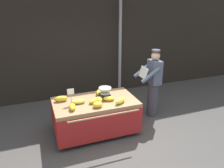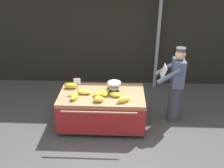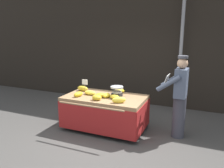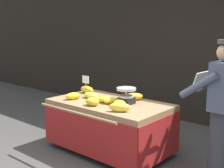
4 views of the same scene
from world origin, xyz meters
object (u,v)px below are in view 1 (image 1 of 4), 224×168
banana_bunch_2 (98,105)px  banana_bunch_5 (99,99)px  banana_bunch_4 (109,99)px  banana_bunch_6 (78,101)px  banana_bunch_3 (61,99)px  banana_bunch_7 (94,101)px  weighing_scale (105,93)px  banana_bunch_0 (120,101)px  price_sign (71,93)px  banana_bunch_1 (72,107)px  banana_cart (95,109)px  banana_bunch_8 (100,92)px  vendor_person (153,83)px  street_pole (120,41)px

banana_bunch_2 → banana_bunch_5: (0.11, 0.25, -0.01)m
banana_bunch_2 → banana_bunch_4: bearing=34.8°
banana_bunch_6 → banana_bunch_4: bearing=-7.5°
banana_bunch_3 → banana_bunch_7: bearing=-26.1°
weighing_scale → banana_bunch_6: 0.63m
banana_bunch_5 → banana_bunch_0: bearing=-32.9°
banana_bunch_0 → banana_bunch_3: 1.26m
price_sign → banana_bunch_3: bearing=132.0°
banana_bunch_1 → banana_bunch_2: (0.49, -0.08, 0.00)m
banana_cart → banana_bunch_0: banana_bunch_0 is taller
banana_bunch_7 → banana_bunch_1: bearing=-162.7°
price_sign → banana_bunch_2: (0.47, -0.33, -0.19)m
banana_bunch_7 → banana_bunch_8: size_ratio=0.80×
price_sign → banana_bunch_5: size_ratio=1.60×
banana_bunch_6 → banana_bunch_8: bearing=30.5°
banana_bunch_6 → banana_bunch_7: bearing=-14.1°
banana_bunch_6 → banana_bunch_0: bearing=-20.0°
vendor_person → street_pole: bearing=97.5°
banana_bunch_7 → vendor_person: size_ratio=0.14×
banana_bunch_5 → weighing_scale: bearing=38.5°
banana_bunch_4 → banana_bunch_8: banana_bunch_8 is taller
banana_cart → banana_bunch_2: bearing=-96.0°
vendor_person → banana_cart: bearing=-171.2°
banana_bunch_3 → banana_bunch_6: 0.40m
price_sign → banana_bunch_3: size_ratio=1.19×
street_pole → banana_bunch_2: (-1.38, -2.21, -0.83)m
banana_bunch_2 → banana_bunch_6: 0.45m
banana_bunch_3 → banana_bunch_2: bearing=-39.3°
banana_bunch_1 → vendor_person: bearing=13.2°
weighing_scale → banana_bunch_8: (-0.05, 0.24, -0.06)m
banana_bunch_0 → banana_bunch_7: 0.56m
banana_bunch_6 → vendor_person: (1.93, 0.27, 0.06)m
banana_cart → banana_bunch_7: size_ratio=7.59×
banana_bunch_3 → banana_bunch_7: banana_bunch_3 is taller
banana_cart → banana_bunch_3: bearing=163.0°
banana_bunch_0 → vendor_person: bearing=27.0°
price_sign → banana_bunch_7: 0.50m
vendor_person → banana_bunch_8: bearing=177.0°
banana_bunch_4 → banana_bunch_8: bearing=99.6°
banana_bunch_2 → price_sign: bearing=144.9°
street_pole → banana_bunch_7: size_ratio=13.99×
banana_bunch_2 → banana_bunch_8: (0.24, 0.64, -0.00)m
banana_bunch_0 → banana_bunch_8: (-0.25, 0.63, -0.01)m
banana_bunch_0 → price_sign: bearing=161.2°
banana_cart → banana_bunch_6: bearing=-176.4°
banana_bunch_7 → vendor_person: bearing=11.9°
banana_bunch_4 → weighing_scale: bearing=96.8°
street_pole → price_sign: size_ratio=9.76×
banana_bunch_0 → banana_bunch_6: bearing=160.0°
banana_bunch_2 → banana_bunch_3: banana_bunch_3 is taller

